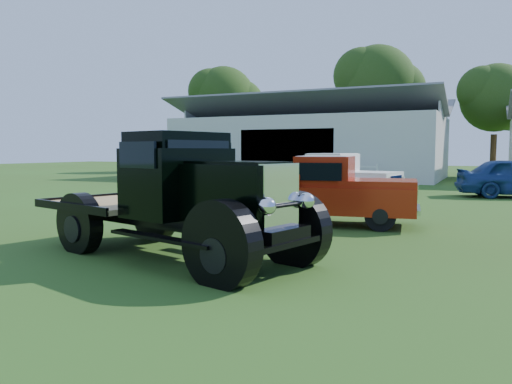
% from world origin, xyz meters
% --- Properties ---
extents(ground, '(120.00, 120.00, 0.00)m').
position_xyz_m(ground, '(0.00, 0.00, 0.00)').
color(ground, '#304916').
extents(shed_left, '(18.80, 10.20, 5.60)m').
position_xyz_m(shed_left, '(-7.00, 26.00, 2.80)').
color(shed_left, silver).
rests_on(shed_left, ground).
extents(fence_rail, '(14.20, 0.16, 1.20)m').
position_xyz_m(fence_rail, '(-8.00, 20.00, 0.60)').
color(fence_rail, white).
rests_on(fence_rail, ground).
extents(tree_a, '(6.30, 6.30, 10.50)m').
position_xyz_m(tree_a, '(-18.00, 33.00, 5.25)').
color(tree_a, '#203F0D').
rests_on(tree_a, ground).
extents(tree_b, '(6.90, 6.90, 11.50)m').
position_xyz_m(tree_b, '(-4.00, 34.00, 5.75)').
color(tree_b, '#203F0D').
rests_on(tree_b, ground).
extents(tree_c, '(5.40, 5.40, 9.00)m').
position_xyz_m(tree_c, '(5.00, 33.00, 4.50)').
color(tree_c, '#203F0D').
rests_on(tree_c, ground).
extents(vintage_flatbed, '(6.11, 3.65, 2.27)m').
position_xyz_m(vintage_flatbed, '(-0.43, -0.96, 1.13)').
color(vintage_flatbed, black).
rests_on(vintage_flatbed, ground).
extents(red_pickup, '(5.22, 2.59, 1.82)m').
position_xyz_m(red_pickup, '(0.75, 4.10, 0.91)').
color(red_pickup, '#A5220D').
rests_on(red_pickup, ground).
extents(white_pickup, '(5.16, 2.68, 1.80)m').
position_xyz_m(white_pickup, '(-0.35, 8.60, 0.90)').
color(white_pickup, white).
rests_on(white_pickup, ground).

